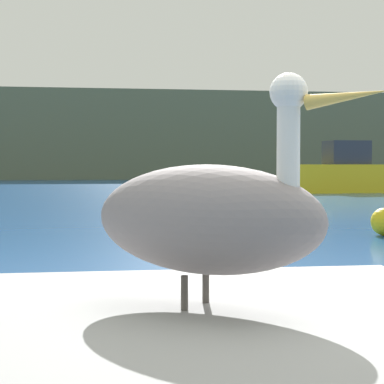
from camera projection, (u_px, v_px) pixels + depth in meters
The scene contains 3 objects.
hillside_backdrop at pixel (111, 137), 69.16m from camera, with size 140.00×11.35×8.79m, color #5B664C.
pelican at pixel (209, 216), 2.75m from camera, with size 1.17×1.05×0.95m.
fishing_boat_yellow at pixel (352, 174), 34.10m from camera, with size 6.88×2.47×5.27m.
Camera 1 is at (-1.26, -3.34, 1.39)m, focal length 62.02 mm.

